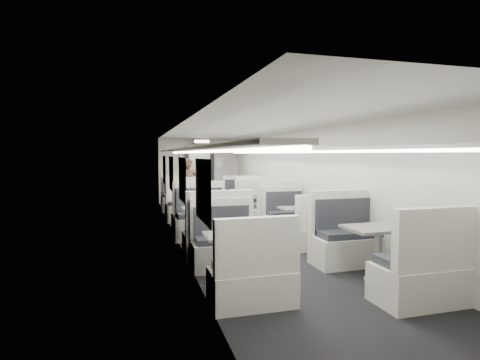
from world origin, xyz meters
TOP-DOWN VIEW (x-y plane):
  - room at (0.00, 0.00)m, footprint 3.24×12.24m
  - booth_left_a at (-1.00, 3.20)m, footprint 1.10×2.23m
  - booth_left_b at (-1.00, 1.32)m, footprint 1.09×2.20m
  - booth_left_c at (-1.00, -0.94)m, footprint 1.13×2.29m
  - booth_left_d at (-1.00, -3.03)m, footprint 1.02×2.07m
  - booth_right_a at (1.00, 3.23)m, footprint 1.01×2.04m
  - booth_right_b at (1.00, 1.40)m, footprint 1.09×2.21m
  - booth_right_c at (1.00, -0.79)m, footprint 0.99×2.01m
  - booth_right_d at (1.00, -3.46)m, footprint 1.12×2.28m
  - passenger at (-0.81, 3.07)m, footprint 0.68×0.50m
  - window_a at (-1.49, 3.40)m, footprint 0.02×1.18m
  - window_b at (-1.49, 1.20)m, footprint 0.02×1.18m
  - window_c at (-1.49, -1.00)m, footprint 0.02×1.18m
  - window_d at (-1.49, -3.20)m, footprint 0.02×1.18m
  - luggage_rack_left at (-1.24, -0.30)m, footprint 0.46×10.40m
  - luggage_rack_right at (1.24, -0.30)m, footprint 0.46×10.40m
  - vestibule_door at (0.00, 5.93)m, footprint 1.10×0.13m
  - exit_sign at (0.00, 5.44)m, footprint 0.62×0.12m
  - wall_notice at (0.75, 5.92)m, footprint 0.32×0.02m

SIDE VIEW (x-z plane):
  - booth_right_c at x=1.00m, z-range -0.18..0.90m
  - booth_right_a at x=1.00m, z-range -0.18..0.91m
  - booth_left_d at x=-1.00m, z-range -0.18..0.92m
  - booth_left_b at x=-1.00m, z-range -0.20..0.98m
  - booth_right_b at x=1.00m, z-range -0.20..0.99m
  - booth_left_a at x=-1.00m, z-range -0.20..1.00m
  - booth_right_d at x=1.00m, z-range -0.20..1.02m
  - booth_left_c at x=-1.00m, z-range -0.20..1.02m
  - passenger at x=-0.81m, z-range 0.00..1.70m
  - vestibule_door at x=0.00m, z-range -0.01..2.09m
  - room at x=0.00m, z-range -0.12..2.52m
  - window_a at x=-1.49m, z-range 0.93..1.77m
  - window_b at x=-1.49m, z-range 0.93..1.77m
  - window_c at x=-1.49m, z-range 0.93..1.77m
  - window_d at x=-1.49m, z-range 0.93..1.77m
  - wall_notice at x=0.75m, z-range 1.30..1.70m
  - luggage_rack_left at x=-1.24m, z-range 1.87..1.96m
  - luggage_rack_right at x=1.24m, z-range 1.87..1.96m
  - exit_sign at x=0.00m, z-range 2.20..2.36m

